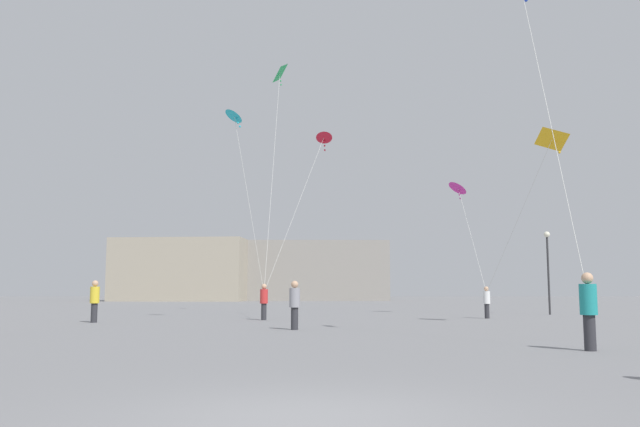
# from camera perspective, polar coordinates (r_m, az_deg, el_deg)

# --- Properties ---
(ground_plane) EXTENTS (300.00, 300.00, 0.00)m
(ground_plane) POSITION_cam_1_polar(r_m,az_deg,el_deg) (7.70, -1.20, -17.28)
(ground_plane) COLOR slate
(person_in_grey) EXTENTS (0.38, 0.38, 1.77)m
(person_in_grey) POSITION_cam_1_polar(r_m,az_deg,el_deg) (24.16, -2.21, -7.72)
(person_in_grey) COLOR #2D2D33
(person_in_grey) RESTS_ON ground_plane
(person_in_teal) EXTENTS (0.40, 0.40, 1.85)m
(person_in_teal) POSITION_cam_1_polar(r_m,az_deg,el_deg) (17.04, 22.19, -7.54)
(person_in_teal) COLOR #2D2D33
(person_in_teal) RESTS_ON ground_plane
(person_in_yellow) EXTENTS (0.41, 0.41, 1.86)m
(person_in_yellow) POSITION_cam_1_polar(r_m,az_deg,el_deg) (31.13, -18.89, -7.03)
(person_in_yellow) COLOR #2D2D33
(person_in_yellow) RESTS_ON ground_plane
(person_in_red) EXTENTS (0.38, 0.38, 1.73)m
(person_in_red) POSITION_cam_1_polar(r_m,az_deg,el_deg) (32.12, -4.87, -7.47)
(person_in_red) COLOR #2D2D33
(person_in_red) RESTS_ON ground_plane
(person_in_white) EXTENTS (0.35, 0.35, 1.62)m
(person_in_white) POSITION_cam_1_polar(r_m,az_deg,el_deg) (34.88, 14.20, -7.33)
(person_in_white) COLOR #2D2D33
(person_in_white) RESTS_ON ground_plane
(kite_emerald_delta) EXTENTS (0.91, 9.89, 14.46)m
(kite_emerald_delta) POSITION_cam_1_polar(r_m,az_deg,el_deg) (43.11, -3.53, 11.79)
(kite_emerald_delta) COLOR green
(kite_amber_delta) EXTENTS (1.95, 7.57, 6.79)m
(kite_amber_delta) POSITION_cam_1_polar(r_m,az_deg,el_deg) (29.49, 19.36, 5.86)
(kite_amber_delta) COLOR yellow
(kite_cyan_diamond) EXTENTS (2.14, 1.26, 8.98)m
(kite_cyan_diamond) POSITION_cam_1_polar(r_m,az_deg,el_deg) (32.98, -7.39, 8.24)
(kite_cyan_diamond) COLOR #1EB2C6
(kite_magenta_diamond) EXTENTS (1.40, 6.45, 6.74)m
(kite_magenta_diamond) POSITION_cam_1_polar(r_m,az_deg,el_deg) (40.86, 11.85, 2.18)
(kite_magenta_diamond) COLOR #D12899
(kite_crimson_diamond) EXTENTS (3.36, 3.21, 8.61)m
(kite_crimson_diamond) POSITION_cam_1_polar(r_m,az_deg,el_deg) (35.61, 0.30, 6.45)
(kite_crimson_diamond) COLOR red
(building_left_hall) EXTENTS (18.04, 10.77, 8.21)m
(building_left_hall) POSITION_cam_1_polar(r_m,az_deg,el_deg) (90.71, -11.78, -4.81)
(building_left_hall) COLOR #A39984
(building_left_hall) RESTS_ON ground_plane
(building_centre_hall) EXTENTS (19.80, 8.96, 8.20)m
(building_centre_hall) POSITION_cam_1_polar(r_m,az_deg,el_deg) (93.16, -0.26, -5.00)
(building_centre_hall) COLOR gray
(building_centre_hall) RESTS_ON ground_plane
(lamppost_west) EXTENTS (0.36, 0.36, 4.90)m
(lamppost_west) POSITION_cam_1_polar(r_m,az_deg,el_deg) (41.38, 19.08, -3.69)
(lamppost_west) COLOR #2D2D30
(lamppost_west) RESTS_ON ground_plane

